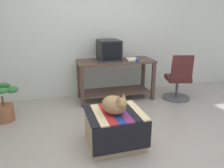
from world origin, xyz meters
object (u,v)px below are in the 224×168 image
Objects in this scene: potted_plant at (4,105)px; stapler at (137,60)px; desk at (115,73)px; office_chair at (179,80)px; tv_monitor at (109,50)px; ottoman_with_blanket at (115,128)px; book at (132,59)px; keyboard at (109,61)px; cat at (115,105)px.

potted_plant is 5.86× the size of stapler.
desk reaches higher than potted_plant.
office_chair reaches higher than desk.
ottoman_with_blanket is at bearing -101.41° from tv_monitor.
desk is 13.11× the size of stapler.
office_chair is at bearing -16.15° from stapler.
book is 2.29× the size of stapler.
potted_plant is at bearing -165.78° from desk.
keyboard is at bearing 167.56° from stapler.
tv_monitor is 1.12× the size of cat.
ottoman_with_blanket is (-0.32, -1.39, -0.55)m from keyboard.
ottoman_with_blanket is at bearing -125.62° from stapler.
potted_plant is at bearing -177.68° from stapler.
tv_monitor is 1.97× the size of book.
desk is at bearing 146.18° from stapler.
desk is 0.40m from book.
office_chair is at bearing -17.35° from book.
tv_monitor is at bearing 77.12° from ottoman_with_blanket.
book is 0.57× the size of cat.
tv_monitor reaches higher than book.
tv_monitor is at bearing 15.33° from potted_plant.
keyboard is at bearing -166.08° from book.
potted_plant is (-2.22, -0.38, -0.52)m from book.
cat is 4.03× the size of stapler.
cat is at bearing -105.86° from desk.
keyboard is 3.64× the size of stapler.
potted_plant is (-1.91, -0.43, -0.26)m from desk.
desk is 1.21m from office_chair.
desk is 3.25× the size of cat.
potted_plant is at bearing 143.03° from ottoman_with_blanket.
cat is 1.84m from potted_plant.
office_chair is (0.83, -0.33, -0.39)m from book.
desk is 3.60× the size of keyboard.
tv_monitor is 0.56m from stapler.
office_chair reaches higher than stapler.
office_chair reaches higher than ottoman_with_blanket.
cat reaches higher than ottoman_with_blanket.
cat is 1.60m from stapler.
stapler reaches higher than potted_plant.
keyboard is at bearing 52.26° from cat.
stapler is at bearing 3.00° from office_chair.
desk is at bearing -26.64° from tv_monitor.
cat is at bearing -113.20° from book.
tv_monitor is 0.56× the size of office_chair.
desk is 5.73× the size of book.
potted_plant is at bearing -163.21° from tv_monitor.
potted_plant is (-1.43, 1.12, -0.30)m from cat.
stapler is (0.51, -0.08, 0.01)m from keyboard.
keyboard is 1.48m from cat.
book is at bearing -13.55° from tv_monitor.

